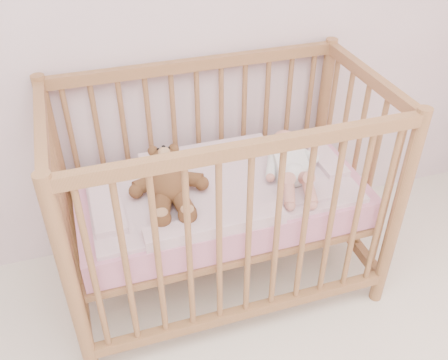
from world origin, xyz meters
name	(u,v)px	position (x,y,z in m)	size (l,w,h in m)	color
crib	(220,196)	(0.30, 1.60, 0.50)	(1.36, 0.76, 1.00)	#9B6641
mattress	(221,198)	(0.30, 1.60, 0.49)	(1.22, 0.62, 0.13)	pink
blanket	(220,185)	(0.30, 1.60, 0.56)	(1.10, 0.58, 0.06)	pink
baby	(290,160)	(0.61, 1.58, 0.64)	(0.25, 0.52, 0.13)	white
teddy_bear	(169,181)	(0.07, 1.58, 0.65)	(0.34, 0.48, 0.13)	brown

